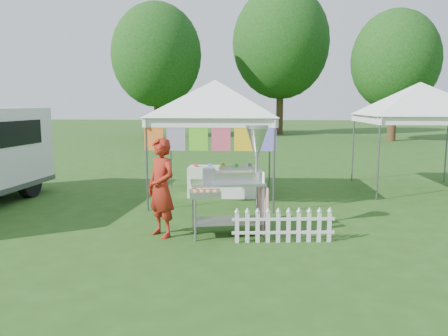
{
  "coord_description": "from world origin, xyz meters",
  "views": [
    {
      "loc": [
        0.98,
        -7.46,
        2.4
      ],
      "look_at": [
        0.36,
        1.39,
        1.1
      ],
      "focal_mm": 35.0,
      "sensor_mm": 36.0,
      "label": 1
    }
  ],
  "objects": [
    {
      "name": "display_table",
      "position": [
        0.17,
        3.79,
        0.39
      ],
      "size": [
        1.8,
        0.7,
        0.78
      ],
      "primitive_type": "cube",
      "color": "white",
      "rests_on": "ground"
    },
    {
      "name": "tree_mid",
      "position": [
        3.0,
        28.0,
        7.14
      ],
      "size": [
        7.6,
        7.6,
        11.52
      ],
      "color": "#382014",
      "rests_on": "ground"
    },
    {
      "name": "tree_left",
      "position": [
        -6.0,
        24.0,
        5.83
      ],
      "size": [
        6.4,
        6.4,
        9.53
      ],
      "color": "#382014",
      "rests_on": "ground"
    },
    {
      "name": "ground",
      "position": [
        0.0,
        0.0,
        0.0
      ],
      "size": [
        120.0,
        120.0,
        0.0
      ],
      "primitive_type": "plane",
      "color": "#254714",
      "rests_on": "ground"
    },
    {
      "name": "canopy_main",
      "position": [
        0.0,
        3.49,
        2.99
      ],
      "size": [
        4.24,
        4.24,
        3.45
      ],
      "color": "#59595E",
      "rests_on": "ground"
    },
    {
      "name": "picket_fence",
      "position": [
        1.5,
        -0.03,
        0.29
      ],
      "size": [
        1.79,
        0.2,
        0.56
      ],
      "rotation": [
        0.0,
        0.0,
        0.1
      ],
      "color": "silver",
      "rests_on": "ground"
    },
    {
      "name": "donut_cart",
      "position": [
        0.71,
        0.36,
        1.19
      ],
      "size": [
        1.48,
        1.23,
        2.03
      ],
      "rotation": [
        0.0,
        0.0,
        0.19
      ],
      "color": "gray",
      "rests_on": "ground"
    },
    {
      "name": "vendor",
      "position": [
        -0.69,
        0.2,
        0.9
      ],
      "size": [
        0.78,
        0.76,
        1.8
      ],
      "primitive_type": "imported",
      "rotation": [
        0.0,
        0.0,
        -0.73
      ],
      "color": "maroon",
      "rests_on": "ground"
    },
    {
      "name": "canopy_right",
      "position": [
        5.5,
        5.0,
        2.99
      ],
      "size": [
        4.24,
        4.24,
        3.45
      ],
      "color": "#59595E",
      "rests_on": "ground"
    },
    {
      "name": "tree_right",
      "position": [
        10.0,
        22.0,
        5.18
      ],
      "size": [
        5.6,
        5.6,
        8.42
      ],
      "color": "#382014",
      "rests_on": "ground"
    }
  ]
}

